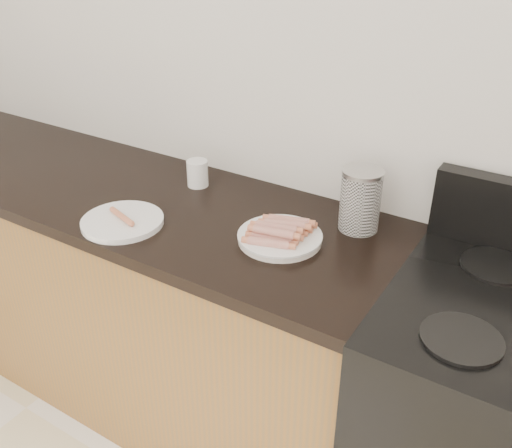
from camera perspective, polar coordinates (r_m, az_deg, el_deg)
The scene contains 11 objects.
wall_back at distance 1.77m, azimuth 6.52°, elevation 14.67°, with size 4.00×0.04×2.60m, color silver.
cabinet_base at distance 2.31m, azimuth -14.21°, elevation -6.38°, with size 2.20×0.59×0.86m, color brown.
counter_slab at distance 2.08m, azimuth -15.70°, elevation 3.73°, with size 2.20×0.62×0.04m, color black.
burner_near_left at distance 1.34m, azimuth 19.86°, elevation -10.76°, with size 0.18×0.18×0.01m, color black.
burner_far_left at distance 1.62m, azimuth 22.85°, elevation -3.87°, with size 0.18×0.18×0.01m, color black.
main_plate at distance 1.63m, azimuth 2.39°, elevation -1.46°, with size 0.24×0.24×0.02m, color white.
side_plate at distance 1.76m, azimuth -13.21°, elevation 0.24°, with size 0.25×0.25×0.02m, color white.
hotdog_pile at distance 1.62m, azimuth 2.41°, elevation -0.57°, with size 0.12×0.19×0.05m.
plain_sausages at distance 1.75m, azimuth -13.27°, elevation 0.75°, with size 0.12×0.05×0.02m.
canister at distance 1.68m, azimuth 10.41°, elevation 2.40°, with size 0.12×0.12×0.19m.
mug at distance 1.95m, azimuth -5.88°, elevation 5.07°, with size 0.07×0.07×0.09m, color silver.
Camera 1 is at (0.74, 0.45, 1.74)m, focal length 40.00 mm.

